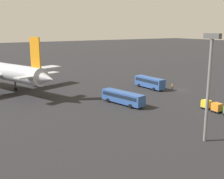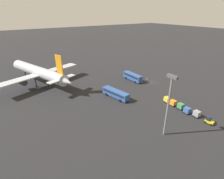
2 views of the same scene
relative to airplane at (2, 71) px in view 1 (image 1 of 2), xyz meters
name	(u,v)px [view 1 (image 1 of 2)]	position (x,y,z in m)	size (l,w,h in m)	color
ground_plane	(180,90)	(-25.72, -44.35, -5.96)	(600.00, 600.00, 0.00)	#232326
airplane	(2,71)	(0.00, 0.00, 0.00)	(43.14, 37.23, 15.84)	#B2B7C1
shuttle_bus_near	(150,82)	(-19.07, -38.27, -3.96)	(11.04, 3.20, 3.35)	#2D5199
shuttle_bus_far	(123,97)	(-29.49, -21.10, -4.14)	(12.27, 5.03, 3.01)	#2D5199
worker_person	(172,87)	(-24.08, -42.84, -5.08)	(0.38, 0.38, 1.74)	#1E1E2D
cargo_cart_orange	(217,107)	(-46.07, -34.43, -4.76)	(2.09, 1.79, 2.06)	#38383D
cargo_cart_yellow	(206,104)	(-43.13, -34.63, -4.76)	(2.09, 1.79, 2.06)	#38383D
light_pole	(209,77)	(-55.10, -19.50, 4.64)	(2.80, 0.70, 17.24)	slate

